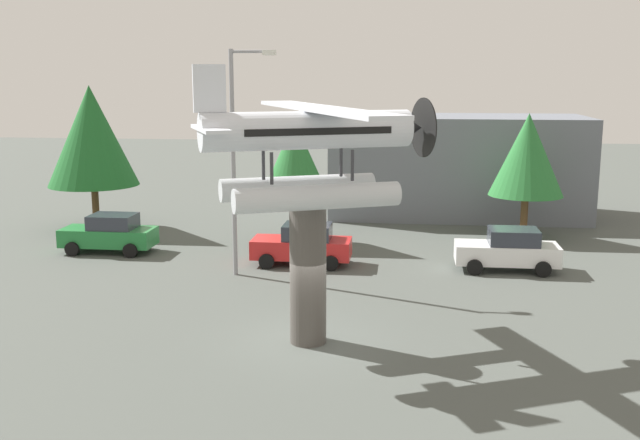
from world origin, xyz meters
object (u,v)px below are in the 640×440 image
object	(u,v)px
tree_east	(295,157)
car_mid_red	(303,244)
car_near_green	(110,233)
storefront_building	(457,166)
floatplane_monument	(312,147)
tree_west	(92,136)
streetlight_primary	(237,149)
display_pedestal	(308,274)
car_far_white	(508,250)
tree_center_back	(527,155)

from	to	relation	value
tree_east	car_mid_red	bearing A→B (deg)	-76.71
car_near_green	storefront_building	world-z (taller)	storefront_building
floatplane_monument	tree_west	xyz separation A→B (m)	(-13.46, 15.33, -1.04)
streetlight_primary	display_pedestal	bearing A→B (deg)	-62.62
car_near_green	streetlight_primary	size ratio (longest dim) A/B	0.47
floatplane_monument	car_far_white	xyz separation A→B (m)	(6.96, 9.28, -5.05)
floatplane_monument	car_far_white	size ratio (longest dim) A/B	2.36
floatplane_monument	tree_center_back	distance (m)	17.97
car_far_white	tree_west	bearing A→B (deg)	-16.52
car_mid_red	tree_east	world-z (taller)	tree_east
floatplane_monument	tree_west	distance (m)	20.43
floatplane_monument	car_mid_red	distance (m)	10.63
storefront_building	tree_west	bearing A→B (deg)	-160.82
display_pedestal	tree_center_back	distance (m)	18.10
storefront_building	tree_east	size ratio (longest dim) A/B	2.42
tree_west	tree_center_back	distance (m)	22.00
display_pedestal	streetlight_primary	world-z (taller)	streetlight_primary
streetlight_primary	tree_east	bearing A→B (deg)	77.30
floatplane_monument	car_near_green	distance (m)	15.73
streetlight_primary	tree_west	distance (m)	12.48
streetlight_primary	storefront_building	xyz separation A→B (m)	(9.48, 14.66, -2.29)
storefront_building	tree_center_back	size ratio (longest dim) A/B	2.31
tree_west	tree_east	xyz separation A→B (m)	(10.89, -2.04, -0.73)
car_near_green	tree_center_back	size ratio (longest dim) A/B	0.68
car_near_green	tree_center_back	bearing A→B (deg)	-164.50
streetlight_primary	tree_center_back	xyz separation A→B (m)	(12.44, 8.44, -0.99)
car_near_green	storefront_building	distance (m)	20.02
car_near_green	streetlight_primary	xyz separation A→B (m)	(6.76, -3.11, 4.25)
display_pedestal	storefront_building	distance (m)	22.73
streetlight_primary	car_far_white	bearing A→B (deg)	10.38
display_pedestal	car_mid_red	size ratio (longest dim) A/B	1.01
streetlight_primary	floatplane_monument	bearing A→B (deg)	-61.71
streetlight_primary	storefront_building	world-z (taller)	streetlight_primary
display_pedestal	tree_east	bearing A→B (deg)	100.39
streetlight_primary	storefront_building	bearing A→B (deg)	57.12
car_mid_red	tree_west	bearing A→B (deg)	-27.27
display_pedestal	car_mid_red	world-z (taller)	display_pedestal
storefront_building	tree_west	size ratio (longest dim) A/B	1.91
car_far_white	display_pedestal	bearing A→B (deg)	52.81
floatplane_monument	storefront_building	distance (m)	22.85
car_far_white	storefront_building	distance (m)	12.90
car_mid_red	streetlight_primary	bearing A→B (deg)	39.92
tree_west	car_mid_red	bearing A→B (deg)	-27.27
floatplane_monument	display_pedestal	bearing A→B (deg)	-180.00
tree_west	tree_east	world-z (taller)	tree_west
storefront_building	streetlight_primary	bearing A→B (deg)	-122.88
display_pedestal	tree_west	xyz separation A→B (m)	(-13.34, 15.39, 2.76)
car_far_white	tree_west	world-z (taller)	tree_west
car_mid_red	storefront_building	size ratio (longest dim) A/B	0.29
floatplane_monument	tree_center_back	size ratio (longest dim) A/B	1.61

